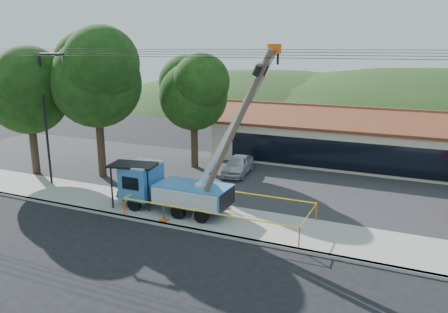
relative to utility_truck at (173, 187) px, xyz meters
name	(u,v)px	position (x,y,z in m)	size (l,w,h in m)	color
ground	(196,253)	(3.60, -3.97, -1.58)	(120.00, 120.00, 0.00)	black
curb	(216,234)	(3.60, -1.87, -1.51)	(60.00, 0.25, 0.15)	gray
sidewalk	(230,221)	(3.60, 0.03, -1.51)	(60.00, 4.00, 0.15)	gray
parking_lot	(275,182)	(3.60, 8.03, -1.53)	(60.00, 12.00, 0.10)	#28282B
strip_mall	(352,140)	(7.60, 16.01, 0.30)	(22.50, 8.53, 4.67)	beige
streetlight	(47,109)	(-10.19, 1.03, 3.72)	(2.13, 0.22, 9.00)	black
tree_west_near	(96,74)	(-8.40, 4.03, 5.94)	(7.56, 6.72, 10.80)	#332316
tree_west_far	(28,87)	(-13.40, 2.53, 4.96)	(6.84, 6.08, 9.48)	#332316
tree_lot	(193,89)	(-3.40, 9.03, 4.63)	(6.30, 5.60, 8.94)	#332316
hill_west	(268,103)	(-11.40, 51.03, -1.58)	(78.40, 56.00, 28.00)	#1D3714
hill_center	(428,111)	(13.60, 51.03, -1.58)	(89.60, 64.00, 32.00)	#1D3714
utility_truck	(173,187)	(0.00, 0.00, 0.00)	(9.34, 3.50, 9.34)	black
leaning_pole	(233,133)	(3.98, -0.63, 3.57)	(4.54, 1.71, 9.23)	brown
bus_shelter	(135,174)	(-2.46, -0.14, 0.47)	(2.94, 2.12, 2.59)	black
caution_tape	(219,205)	(2.89, 0.00, -0.66)	(10.06, 3.66, 1.06)	#FC5E0D
car_silver	(238,175)	(0.51, 8.49, -1.58)	(1.67, 4.16, 1.42)	silver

